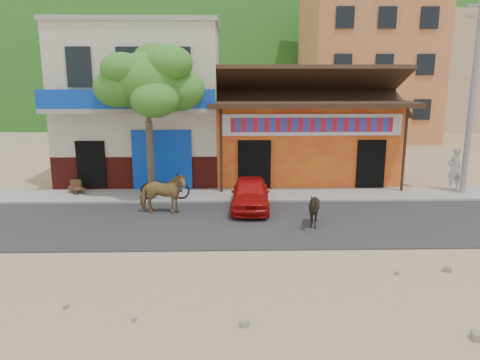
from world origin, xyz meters
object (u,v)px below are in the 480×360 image
object	(u,v)px
tree	(149,121)
cow_tan	(163,194)
pedestrian	(455,169)
cafe_chair_right	(78,183)
cafe_chair_left	(74,181)
cow_dark	(314,209)
scooter	(165,186)
red_car	(250,193)
utility_pole	(473,95)

from	to	relation	value
tree	cow_tan	size ratio (longest dim) A/B	3.49
pedestrian	cafe_chair_right	distance (m)	15.67
tree	cafe_chair_left	xyz separation A→B (m)	(-3.30, 0.64, -2.53)
cow_tan	cafe_chair_left	bearing A→B (deg)	54.91
cow_dark	cafe_chair_right	bearing A→B (deg)	-149.73
cafe_chair_left	pedestrian	bearing A→B (deg)	-2.56
scooter	cafe_chair_left	bearing A→B (deg)	72.88
pedestrian	cafe_chair_right	xyz separation A→B (m)	(-15.66, -0.25, -0.47)
tree	cafe_chair_right	world-z (taller)	tree
red_car	scooter	xyz separation A→B (m)	(-3.30, 1.13, 0.01)
cow_dark	scooter	world-z (taller)	cow_dark
cow_tan	cow_dark	xyz separation A→B (m)	(5.15, -1.63, -0.14)
utility_pole	cafe_chair_right	xyz separation A→B (m)	(-15.86, 0.18, -3.55)
tree	utility_pole	distance (m)	12.84
utility_pole	pedestrian	xyz separation A→B (m)	(-0.20, 0.43, -3.08)
cow_tan	cafe_chair_left	world-z (taller)	cow_tan
utility_pole	red_car	bearing A→B (deg)	-168.37
tree	utility_pole	size ratio (longest dim) A/B	0.75
utility_pole	cafe_chair_right	distance (m)	16.26
tree	cow_dark	bearing A→B (deg)	-32.70
cow_tan	red_car	xyz separation A→B (m)	(3.16, 0.52, -0.14)
cafe_chair_left	cafe_chair_right	world-z (taller)	cafe_chair_left
scooter	cafe_chair_left	world-z (taller)	scooter
cow_tan	cow_dark	size ratio (longest dim) A/B	1.46
pedestrian	cafe_chair_right	world-z (taller)	pedestrian
tree	pedestrian	distance (m)	12.79
cow_dark	cafe_chair_left	distance (m)	10.19
utility_pole	cow_tan	xyz separation A→B (m)	(-12.06, -2.35, -3.35)
scooter	pedestrian	size ratio (longest dim) A/B	1.06
tree	scooter	xyz separation A→B (m)	(0.60, -0.50, -2.49)
tree	cafe_chair_right	bearing A→B (deg)	172.92
utility_pole	pedestrian	bearing A→B (deg)	114.90
cow_tan	scooter	world-z (taller)	cow_tan
pedestrian	cow_dark	bearing A→B (deg)	20.69
cow_tan	cafe_chair_left	xyz separation A→B (m)	(-4.04, 2.79, -0.18)
scooter	cafe_chair_right	size ratio (longest dim) A/B	2.17
utility_pole	cow_dark	xyz separation A→B (m)	(-6.91, -3.98, -3.49)
utility_pole	cafe_chair_left	size ratio (longest dim) A/B	8.48
cow_dark	red_car	distance (m)	2.92
cow_dark	scooter	size ratio (longest dim) A/B	0.61
cow_tan	cafe_chair_left	distance (m)	4.91
red_car	cafe_chair_left	xyz separation A→B (m)	(-7.20, 2.27, -0.03)
cow_tan	cafe_chair_right	world-z (taller)	cow_tan
tree	scooter	bearing A→B (deg)	-39.81
red_car	cow_tan	bearing A→B (deg)	-167.41
scooter	cafe_chair_left	size ratio (longest dim) A/B	2.05
cow_tan	pedestrian	bearing A→B (deg)	-77.26
red_car	cafe_chair_left	size ratio (longest dim) A/B	3.63
cow_dark	cafe_chair_right	distance (m)	9.87
pedestrian	scooter	bearing A→B (deg)	-7.24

